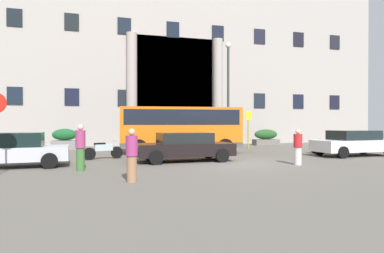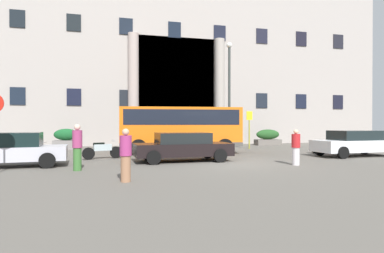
# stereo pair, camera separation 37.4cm
# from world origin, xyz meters

# --- Properties ---
(ground_plane) EXTENTS (80.00, 64.00, 0.12)m
(ground_plane) POSITION_xyz_m (0.00, 0.00, -0.06)
(ground_plane) COLOR #5C5750
(office_building_facade) EXTENTS (39.39, 9.67, 17.33)m
(office_building_facade) POSITION_xyz_m (0.00, 17.48, 8.66)
(office_building_facade) COLOR #A19892
(office_building_facade) RESTS_ON ground_plane
(orange_minibus) EXTENTS (7.22, 3.21, 2.72)m
(orange_minibus) POSITION_xyz_m (-1.08, 5.50, 1.63)
(orange_minibus) COLOR orange
(orange_minibus) RESTS_ON ground_plane
(bus_stop_sign) EXTENTS (0.44, 0.08, 2.63)m
(bus_stop_sign) POSITION_xyz_m (4.29, 7.60, 1.63)
(bus_stop_sign) COLOR #96981F
(bus_stop_sign) RESTS_ON ground_plane
(hedge_planter_far_west) EXTENTS (2.10, 0.87, 1.29)m
(hedge_planter_far_west) POSITION_xyz_m (7.34, 10.76, 0.62)
(hedge_planter_far_west) COLOR #67615A
(hedge_planter_far_west) RESTS_ON ground_plane
(hedge_planter_far_east) EXTENTS (1.69, 0.86, 1.42)m
(hedge_planter_far_east) POSITION_xyz_m (-8.10, 10.12, 0.68)
(hedge_planter_far_east) COLOR slate
(hedge_planter_far_east) RESTS_ON ground_plane
(hedge_planter_west) EXTENTS (1.61, 0.91, 1.46)m
(hedge_planter_west) POSITION_xyz_m (2.22, 10.26, 0.70)
(hedge_planter_west) COLOR gray
(hedge_planter_west) RESTS_ON ground_plane
(parked_sedan_far) EXTENTS (4.59, 2.12, 1.39)m
(parked_sedan_far) POSITION_xyz_m (7.64, 1.35, 0.72)
(parked_sedan_far) COLOR silver
(parked_sedan_far) RESTS_ON ground_plane
(parked_hatchback_near) EXTENTS (4.56, 2.14, 1.34)m
(parked_hatchback_near) POSITION_xyz_m (-1.88, 1.33, 0.70)
(parked_hatchback_near) COLOR black
(parked_hatchback_near) RESTS_ON ground_plane
(parked_coupe_end) EXTENTS (4.46, 2.19, 1.40)m
(parked_coupe_end) POSITION_xyz_m (-9.13, 1.03, 0.72)
(parked_coupe_end) COLOR #B5B3BE
(parked_coupe_end) RESTS_ON ground_plane
(motorcycle_far_end) EXTENTS (1.96, 0.61, 0.89)m
(motorcycle_far_end) POSITION_xyz_m (7.26, 3.18, 0.46)
(motorcycle_far_end) COLOR black
(motorcycle_far_end) RESTS_ON ground_plane
(motorcycle_near_kerb) EXTENTS (1.92, 0.77, 0.89)m
(motorcycle_near_kerb) POSITION_xyz_m (-5.59, 3.26, 0.46)
(motorcycle_near_kerb) COLOR black
(motorcycle_near_kerb) RESTS_ON ground_plane
(scooter_by_planter) EXTENTS (2.09, 0.55, 0.89)m
(scooter_by_planter) POSITION_xyz_m (-8.84, 3.05, 0.46)
(scooter_by_planter) COLOR black
(scooter_by_planter) RESTS_ON ground_plane
(pedestrian_woman_with_bag) EXTENTS (0.36, 0.36, 1.62)m
(pedestrian_woman_with_bag) POSITION_xyz_m (-4.72, -3.52, 0.81)
(pedestrian_woman_with_bag) COLOR #95674A
(pedestrian_woman_with_bag) RESTS_ON ground_plane
(pedestrian_child_trailing) EXTENTS (0.36, 0.36, 1.75)m
(pedestrian_child_trailing) POSITION_xyz_m (-6.38, -0.67, 0.88)
(pedestrian_child_trailing) COLOR #36682E
(pedestrian_child_trailing) RESTS_ON ground_plane
(pedestrian_woman_dark_dress) EXTENTS (0.36, 0.36, 1.52)m
(pedestrian_woman_dark_dress) POSITION_xyz_m (2.48, -1.24, 0.76)
(pedestrian_woman_dark_dress) COLOR silver
(pedestrian_woman_dark_dress) RESTS_ON ground_plane
(lamppost_plaza_centre) EXTENTS (0.40, 0.40, 7.66)m
(lamppost_plaza_centre) POSITION_xyz_m (3.21, 8.69, 4.46)
(lamppost_plaza_centre) COLOR #323937
(lamppost_plaza_centre) RESTS_ON ground_plane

